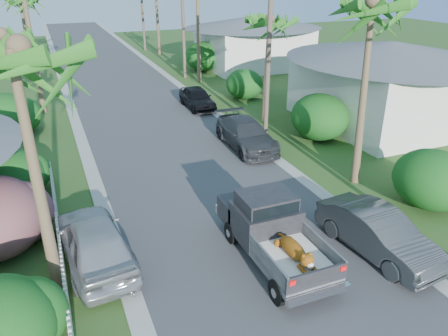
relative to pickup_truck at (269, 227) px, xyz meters
name	(u,v)px	position (x,y,z in m)	size (l,w,h in m)	color
ground	(301,306)	(-0.32, -2.58, -1.01)	(120.00, 120.00, 0.00)	#39551F
road	(127,92)	(-0.32, 22.42, -1.00)	(8.00, 100.00, 0.02)	#38383A
curb_left	(68,98)	(-4.62, 22.42, -0.98)	(0.60, 100.00, 0.06)	#A5A39E
curb_right	(181,87)	(3.98, 22.42, -0.98)	(0.60, 100.00, 0.06)	#A5A39E
pickup_truck	(269,227)	(0.00, 0.00, 0.00)	(1.98, 5.12, 2.06)	black
parked_car_rn	(378,233)	(3.28, -1.32, -0.27)	(1.56, 4.47, 1.47)	#323537
parked_car_rm	(246,134)	(3.28, 8.79, -0.29)	(2.03, 4.99, 1.45)	#323437
parked_car_rf	(197,98)	(3.28, 16.49, -0.32)	(1.62, 4.03, 1.37)	black
parked_car_ln	(94,242)	(-5.32, 1.61, -0.20)	(1.91, 4.75, 1.62)	#AAACB1
palm_l_a	(11,50)	(-6.52, 0.42, 5.92)	(4.40, 4.40, 8.20)	brown
palm_l_b	(5,35)	(-7.12, 9.42, 5.14)	(4.40, 4.40, 7.40)	brown
palm_r_a	(376,2)	(5.98, 3.42, 6.41)	(4.40, 4.40, 8.70)	brown
palm_r_b	(269,19)	(6.28, 12.42, 4.94)	(4.40, 4.40, 7.20)	brown
shrub_l_c	(13,175)	(-7.72, 7.42, -0.01)	(2.40, 2.64, 2.00)	#134012
shrub_l_d	(4,115)	(-8.32, 15.42, 0.19)	(3.20, 3.52, 2.40)	#134012
shrub_r_a	(432,179)	(7.28, 0.42, 0.14)	(2.80, 3.08, 2.30)	#134012
shrub_r_b	(319,117)	(7.48, 8.42, 0.24)	(3.00, 3.30, 2.50)	#134012
shrub_r_c	(244,84)	(7.18, 17.42, 0.04)	(2.60, 2.86, 2.10)	#134012
shrub_r_d	(203,56)	(7.68, 27.42, 0.29)	(3.20, 3.52, 2.60)	#134012
picket_fence	(59,235)	(-6.32, 2.92, -0.51)	(0.10, 11.00, 1.00)	white
house_right_near	(386,86)	(12.68, 9.42, 1.21)	(8.00, 9.00, 4.80)	silver
house_right_far	(253,44)	(12.68, 27.42, 1.11)	(9.00, 8.00, 4.60)	silver
utility_pole_b	(269,51)	(5.28, 10.42, 3.59)	(1.60, 0.26, 9.00)	brown
utility_pole_c	(183,22)	(5.28, 25.42, 3.59)	(1.60, 0.26, 9.00)	brown
utility_pole_d	(142,8)	(5.28, 40.42, 3.59)	(1.60, 0.26, 9.00)	brown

